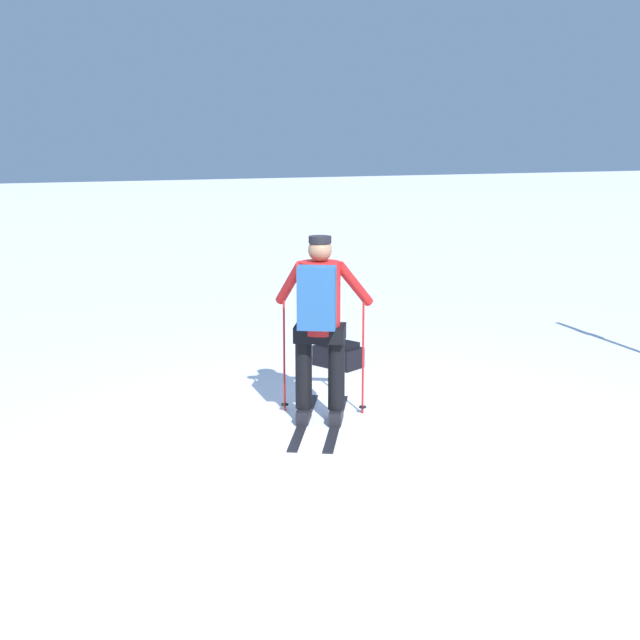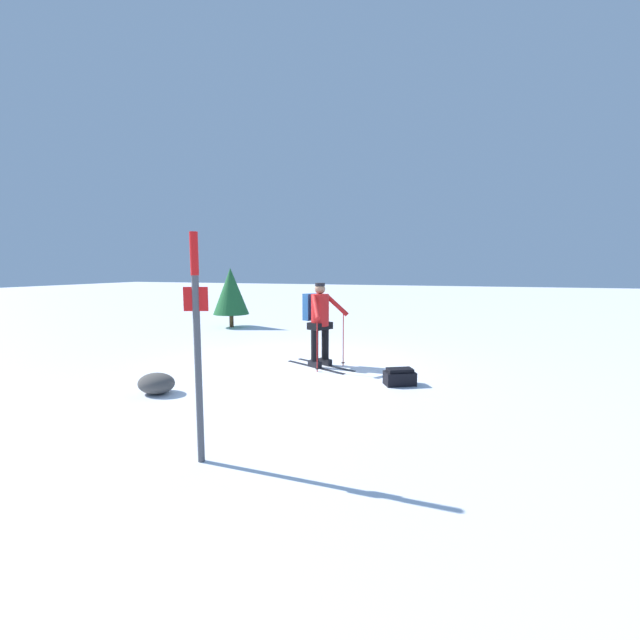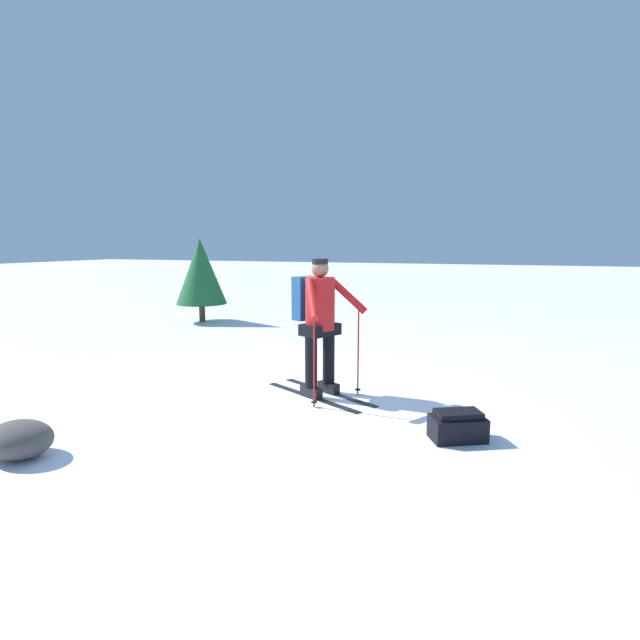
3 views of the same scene
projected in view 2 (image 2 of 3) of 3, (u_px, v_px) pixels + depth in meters
The scene contains 6 objects.
ground_plane at pixel (294, 366), 8.73m from camera, with size 80.00×80.00×0.00m, color white.
skier at pixel (319, 318), 8.60m from camera, with size 1.61×1.12×1.69m.
dropped_backpack at pixel (400, 377), 7.29m from camera, with size 0.59×0.51×0.29m.
trail_marker at pixel (197, 329), 4.26m from camera, with size 0.23×0.11×2.34m.
rock_boulder at pixel (156, 383), 6.80m from camera, with size 0.60×0.51×0.33m, color #474442.
pine_tree at pixel (231, 291), 14.25m from camera, with size 1.19×1.19×1.99m.
Camera 2 is at (3.26, -7.92, 2.00)m, focal length 24.00 mm.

